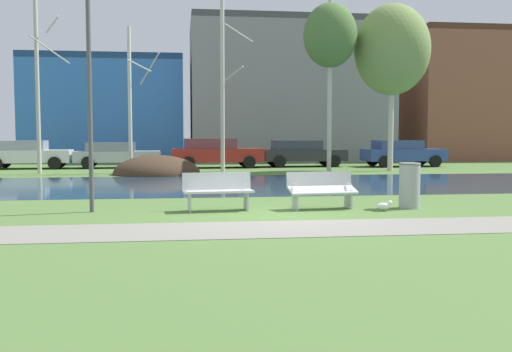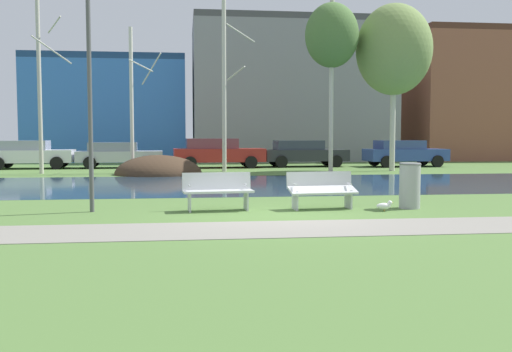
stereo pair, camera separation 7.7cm
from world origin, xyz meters
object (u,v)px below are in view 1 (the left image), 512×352
(seagull, at_px, (384,206))
(streetlamp, at_px, (89,50))
(bench_right, at_px, (322,189))
(parked_wagon_fourth_dark, at_px, (301,153))
(parked_hatch_third_red, at_px, (215,152))
(bench_left, at_px, (218,190))
(parked_suv_fifth_blue, at_px, (402,153))
(trash_bin, at_px, (410,185))
(parked_van_nearest_white, at_px, (27,154))
(parked_sedan_second_silver, at_px, (116,154))

(seagull, height_order, streetlamp, streetlamp)
(bench_right, xyz_separation_m, parked_wagon_fourth_dark, (3.19, 17.71, 0.29))
(parked_hatch_third_red, bearing_deg, bench_left, -93.06)
(streetlamp, relative_size, parked_suv_fifth_blue, 1.22)
(trash_bin, relative_size, parked_van_nearest_white, 0.25)
(trash_bin, xyz_separation_m, parked_van_nearest_white, (-13.25, 17.71, 0.21))
(parked_van_nearest_white, distance_m, parked_suv_fifth_blue, 19.81)
(parked_van_nearest_white, distance_m, parked_hatch_third_red, 9.64)
(streetlamp, bearing_deg, bench_right, -1.29)
(parked_van_nearest_white, height_order, parked_wagon_fourth_dark, parked_van_nearest_white)
(bench_right, relative_size, parked_suv_fifth_blue, 0.37)
(parked_sedan_second_silver, bearing_deg, bench_right, -69.28)
(bench_left, height_order, seagull, bench_left)
(parked_wagon_fourth_dark, bearing_deg, bench_right, -100.22)
(bench_right, bearing_deg, trash_bin, -3.73)
(bench_left, bearing_deg, streetlamp, 177.60)
(streetlamp, bearing_deg, parked_sedan_second_silver, 94.61)
(trash_bin, bearing_deg, bench_left, 178.27)
(parked_hatch_third_red, bearing_deg, bench_right, -84.94)
(bench_right, distance_m, parked_wagon_fourth_dark, 17.99)
(trash_bin, xyz_separation_m, parked_suv_fifth_blue, (6.55, 17.16, 0.21))
(bench_right, height_order, trash_bin, trash_bin)
(seagull, height_order, parked_wagon_fourth_dark, parked_wagon_fourth_dark)
(streetlamp, bearing_deg, trash_bin, -1.99)
(parked_suv_fifth_blue, bearing_deg, streetlamp, -129.50)
(bench_right, relative_size, parked_van_nearest_white, 0.38)
(trash_bin, distance_m, parked_hatch_third_red, 17.69)
(parked_wagon_fourth_dark, bearing_deg, seagull, -95.82)
(bench_left, distance_m, parked_sedan_second_silver, 18.22)
(bench_right, distance_m, parked_hatch_third_red, 17.25)
(seagull, xyz_separation_m, parked_suv_fifth_blue, (7.33, 17.63, 0.63))
(bench_left, relative_size, seagull, 4.06)
(parked_hatch_third_red, bearing_deg, streetlamp, -102.43)
(parked_hatch_third_red, bearing_deg, parked_wagon_fourth_dark, 6.41)
(bench_left, distance_m, streetlamp, 4.24)
(bench_left, height_order, parked_van_nearest_white, parked_van_nearest_white)
(parked_sedan_second_silver, height_order, parked_hatch_third_red, parked_hatch_third_red)
(bench_right, xyz_separation_m, parked_hatch_third_red, (-1.52, 17.18, 0.34))
(bench_left, height_order, parked_hatch_third_red, parked_hatch_third_red)
(parked_wagon_fourth_dark, xyz_separation_m, parked_suv_fifth_blue, (5.46, -0.69, 0.00))
(parked_wagon_fourth_dark, bearing_deg, bench_left, -107.64)
(trash_bin, height_order, parked_sedan_second_silver, parked_sedan_second_silver)
(parked_wagon_fourth_dark, bearing_deg, streetlamp, -115.72)
(streetlamp, bearing_deg, seagull, -6.25)
(bench_right, distance_m, parked_sedan_second_silver, 18.94)
(bench_right, relative_size, streetlamp, 0.30)
(trash_bin, xyz_separation_m, streetlamp, (-7.39, 0.26, 3.05))
(bench_right, xyz_separation_m, streetlamp, (-5.28, 0.12, 3.14))
(streetlamp, xyz_separation_m, parked_van_nearest_white, (-5.87, 17.46, -2.84))
(trash_bin, bearing_deg, streetlamp, 178.01)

